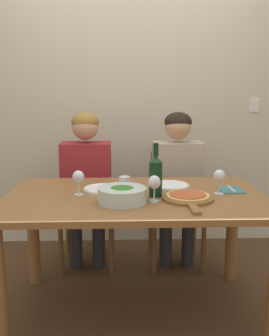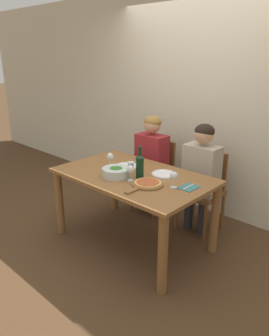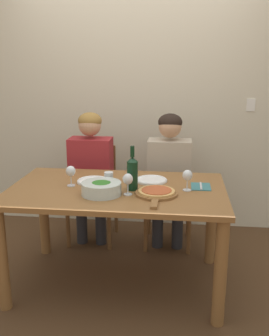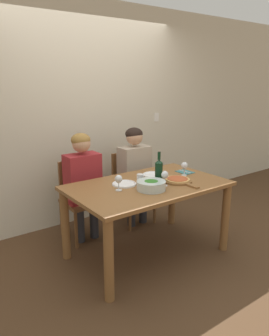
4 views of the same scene
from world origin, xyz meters
name	(u,v)px [view 1 (image 1 of 4)]	position (x,y,z in m)	size (l,w,h in m)	color
ground_plane	(136,311)	(0.00, 0.00, 0.00)	(40.00, 40.00, 0.00)	#4C331E
back_wall	(130,94)	(0.00, 1.23, 1.35)	(10.00, 0.06, 2.70)	beige
dining_table	(136,215)	(0.00, 0.00, 0.64)	(1.56, 0.95, 0.77)	brown
chair_left	(88,203)	(-0.36, 0.80, 0.48)	(0.42, 0.42, 0.88)	brown
chair_right	(175,202)	(0.35, 0.80, 0.48)	(0.42, 0.42, 0.88)	brown
person_woman	(86,176)	(-0.36, 0.69, 0.73)	(0.47, 0.51, 1.22)	#28282D
person_man	(177,175)	(0.35, 0.69, 0.73)	(0.47, 0.51, 1.22)	#28282D
wine_bottle	(156,175)	(0.12, -0.03, 0.89)	(0.08, 0.08, 0.32)	black
broccoli_bowl	(122,195)	(-0.08, -0.16, 0.81)	(0.27, 0.27, 0.09)	silver
dinner_plate_left	(103,189)	(-0.20, 0.12, 0.78)	(0.24, 0.24, 0.02)	white
dinner_plate_right	(171,185)	(0.23, 0.19, 0.78)	(0.24, 0.24, 0.02)	white
pizza_on_board	(188,198)	(0.29, -0.12, 0.78)	(0.29, 0.43, 0.04)	brown
wine_glass_left	(78,178)	(-0.34, 0.01, 0.87)	(0.07, 0.07, 0.15)	silver
wine_glass_right	(219,177)	(0.50, 0.00, 0.87)	(0.07, 0.07, 0.15)	silver
wine_glass_centre	(154,183)	(0.10, -0.14, 0.87)	(0.07, 0.07, 0.15)	silver
water_tumbler	(125,185)	(-0.07, 0.04, 0.82)	(0.07, 0.07, 0.11)	silver
fork_on_napkin	(231,190)	(0.60, 0.09, 0.77)	(0.14, 0.18, 0.01)	#387075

